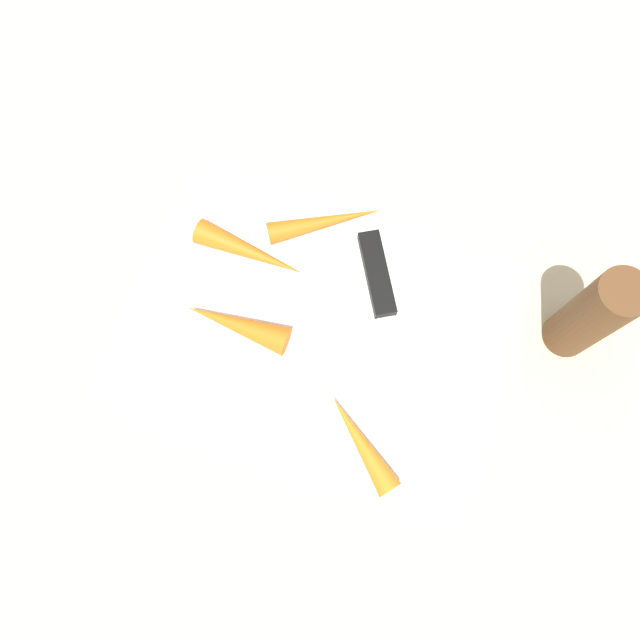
{
  "coord_description": "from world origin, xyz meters",
  "views": [
    {
      "loc": [
        0.07,
        -0.17,
        0.61
      ],
      "look_at": [
        0.0,
        0.0,
        0.01
      ],
      "focal_mm": 35.1,
      "sensor_mm": 36.0,
      "label": 1
    }
  ],
  "objects_px": {
    "knife": "(380,286)",
    "cutting_board": "(320,322)",
    "carrot_longest": "(325,222)",
    "pepper_grinder": "(592,316)",
    "carrot_long": "(250,252)",
    "carrot_shortest": "(361,442)",
    "carrot_short": "(236,324)"
  },
  "relations": [
    {
      "from": "knife",
      "to": "cutting_board",
      "type": "bearing_deg",
      "value": -70.75
    },
    {
      "from": "knife",
      "to": "carrot_longest",
      "type": "height_order",
      "value": "carrot_longest"
    },
    {
      "from": "carrot_longest",
      "to": "pepper_grinder",
      "type": "xyz_separation_m",
      "value": [
        0.27,
        -0.02,
        0.04
      ]
    },
    {
      "from": "carrot_long",
      "to": "carrot_shortest",
      "type": "relative_size",
      "value": 1.16
    },
    {
      "from": "cutting_board",
      "to": "pepper_grinder",
      "type": "xyz_separation_m",
      "value": [
        0.23,
        0.08,
        0.06
      ]
    },
    {
      "from": "carrot_long",
      "to": "carrot_shortest",
      "type": "distance_m",
      "value": 0.22
    },
    {
      "from": "cutting_board",
      "to": "carrot_longest",
      "type": "bearing_deg",
      "value": 108.32
    },
    {
      "from": "carrot_long",
      "to": "pepper_grinder",
      "type": "bearing_deg",
      "value": 9.35
    },
    {
      "from": "knife",
      "to": "carrot_short",
      "type": "relative_size",
      "value": 1.72
    },
    {
      "from": "pepper_grinder",
      "to": "carrot_shortest",
      "type": "bearing_deg",
      "value": -131.32
    },
    {
      "from": "knife",
      "to": "carrot_shortest",
      "type": "relative_size",
      "value": 1.81
    },
    {
      "from": "carrot_short",
      "to": "pepper_grinder",
      "type": "bearing_deg",
      "value": -160.96
    },
    {
      "from": "pepper_grinder",
      "to": "cutting_board",
      "type": "bearing_deg",
      "value": -161.81
    },
    {
      "from": "carrot_short",
      "to": "carrot_shortest",
      "type": "relative_size",
      "value": 1.05
    },
    {
      "from": "cutting_board",
      "to": "carrot_longest",
      "type": "distance_m",
      "value": 0.1
    },
    {
      "from": "knife",
      "to": "pepper_grinder",
      "type": "bearing_deg",
      "value": 65.71
    },
    {
      "from": "carrot_long",
      "to": "carrot_shortest",
      "type": "bearing_deg",
      "value": -36.63
    },
    {
      "from": "carrot_longest",
      "to": "carrot_shortest",
      "type": "height_order",
      "value": "same"
    },
    {
      "from": "carrot_shortest",
      "to": "carrot_longest",
      "type": "bearing_deg",
      "value": -23.18
    },
    {
      "from": "carrot_long",
      "to": "carrot_longest",
      "type": "relative_size",
      "value": 0.97
    },
    {
      "from": "carrot_long",
      "to": "carrot_longest",
      "type": "bearing_deg",
      "value": 47.91
    },
    {
      "from": "cutting_board",
      "to": "pepper_grinder",
      "type": "bearing_deg",
      "value": 18.19
    },
    {
      "from": "knife",
      "to": "carrot_longest",
      "type": "xyz_separation_m",
      "value": [
        -0.08,
        0.04,
        0.01
      ]
    },
    {
      "from": "carrot_long",
      "to": "carrot_shortest",
      "type": "height_order",
      "value": "carrot_long"
    },
    {
      "from": "carrot_short",
      "to": "carrot_longest",
      "type": "distance_m",
      "value": 0.14
    },
    {
      "from": "carrot_short",
      "to": "carrot_shortest",
      "type": "height_order",
      "value": "carrot_short"
    },
    {
      "from": "knife",
      "to": "pepper_grinder",
      "type": "height_order",
      "value": "pepper_grinder"
    },
    {
      "from": "carrot_short",
      "to": "carrot_longest",
      "type": "bearing_deg",
      "value": -108.17
    },
    {
      "from": "carrot_short",
      "to": "carrot_shortest",
      "type": "bearing_deg",
      "value": 156.24
    },
    {
      "from": "knife",
      "to": "carrot_shortest",
      "type": "xyz_separation_m",
      "value": [
        0.04,
        -0.15,
        0.01
      ]
    },
    {
      "from": "carrot_long",
      "to": "pepper_grinder",
      "type": "distance_m",
      "value": 0.33
    },
    {
      "from": "cutting_board",
      "to": "carrot_longest",
      "type": "xyz_separation_m",
      "value": [
        -0.03,
        0.1,
        0.02
      ]
    }
  ]
}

